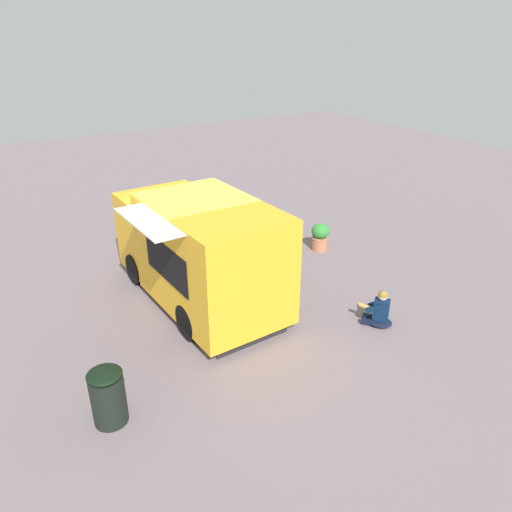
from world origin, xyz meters
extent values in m
plane|color=slate|center=(0.00, 0.00, 0.00)|extent=(40.00, 40.00, 0.00)
cube|color=yellow|center=(0.98, 0.09, 1.35)|extent=(3.51, 2.30, 2.28)
cube|color=yellow|center=(-1.43, -0.06, 1.15)|extent=(1.57, 2.10, 1.89)
cube|color=black|center=(-2.14, -0.10, 1.48)|extent=(0.13, 1.68, 0.72)
cube|color=black|center=(1.05, -0.96, 1.48)|extent=(1.86, 0.14, 0.80)
cube|color=white|center=(1.07, -1.25, 2.45)|extent=(2.07, 0.72, 0.03)
cube|color=#242226|center=(0.26, 0.05, 0.10)|extent=(4.69, 1.96, 0.21)
cylinder|color=black|center=(-1.30, 0.89, 0.38)|extent=(0.77, 0.27, 0.76)
cylinder|color=black|center=(-1.18, -0.98, 0.38)|extent=(0.77, 0.27, 0.76)
cylinder|color=black|center=(1.53, 1.07, 0.38)|extent=(0.77, 0.27, 0.76)
cylinder|color=black|center=(1.65, -0.81, 0.38)|extent=(0.77, 0.27, 0.76)
ellipsoid|color=black|center=(3.30, 2.88, 0.06)|extent=(0.68, 0.66, 0.12)
cube|color=black|center=(3.08, 2.84, 0.06)|extent=(0.35, 0.31, 0.11)
cube|color=black|center=(3.20, 2.68, 0.06)|extent=(0.35, 0.31, 0.11)
cube|color=#0C2444|center=(3.30, 2.88, 0.36)|extent=(0.38, 0.36, 0.48)
sphere|color=beige|center=(3.30, 2.88, 0.70)|extent=(0.20, 0.20, 0.20)
sphere|color=olive|center=(3.30, 2.88, 0.72)|extent=(0.20, 0.20, 0.20)
cube|color=#0C2444|center=(3.13, 2.87, 0.43)|extent=(0.32, 0.28, 0.26)
cube|color=#0C2444|center=(3.25, 2.72, 0.43)|extent=(0.32, 0.28, 0.26)
cylinder|color=gold|center=(3.05, 2.69, 0.36)|extent=(0.35, 0.20, 0.09)
cube|color=red|center=(3.05, 2.69, 0.38)|extent=(0.28, 0.14, 0.02)
cylinder|color=silver|center=(-4.05, 2.74, 0.17)|extent=(0.47, 0.47, 0.34)
torus|color=silver|center=(-4.05, 2.74, 0.33)|extent=(0.50, 0.50, 0.04)
ellipsoid|color=#448139|center=(-4.05, 2.74, 0.51)|extent=(0.45, 0.45, 0.39)
sphere|color=purple|center=(-4.20, 2.82, 0.57)|extent=(0.08, 0.08, 0.08)
sphere|color=purple|center=(-4.17, 2.82, 0.62)|extent=(0.09, 0.09, 0.09)
sphere|color=purple|center=(-4.16, 2.59, 0.56)|extent=(0.07, 0.07, 0.07)
sphere|color=#8F539F|center=(-4.02, 2.55, 0.54)|extent=(0.07, 0.07, 0.07)
sphere|color=#A84AB4|center=(-3.90, 2.86, 0.54)|extent=(0.08, 0.08, 0.08)
cylinder|color=#C37353|center=(-0.43, 4.14, 0.19)|extent=(0.46, 0.46, 0.38)
torus|color=#BF7458|center=(-0.43, 4.14, 0.36)|extent=(0.48, 0.48, 0.04)
ellipsoid|color=#318D37|center=(-0.43, 4.14, 0.57)|extent=(0.51, 0.51, 0.43)
sphere|color=purple|center=(-0.61, 4.19, 0.66)|extent=(0.07, 0.07, 0.07)
sphere|color=#A947AF|center=(-0.22, 4.17, 0.60)|extent=(0.05, 0.05, 0.05)
sphere|color=purple|center=(-0.42, 3.92, 0.60)|extent=(0.06, 0.06, 0.06)
sphere|color=purple|center=(-0.63, 4.18, 0.63)|extent=(0.07, 0.07, 0.07)
cylinder|color=black|center=(3.14, -2.83, 0.44)|extent=(0.55, 0.55, 0.88)
ellipsoid|color=black|center=(3.14, -2.83, 0.93)|extent=(0.56, 0.56, 0.12)
camera|label=1|loc=(9.42, -3.86, 5.79)|focal=33.91mm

